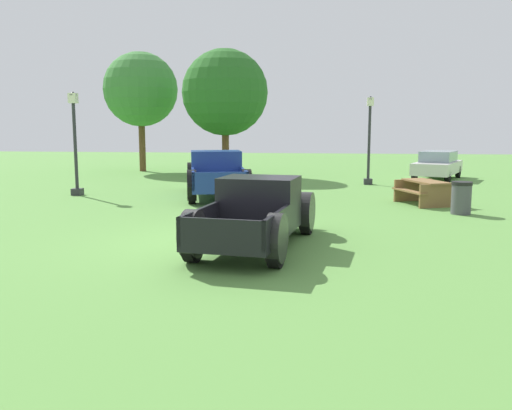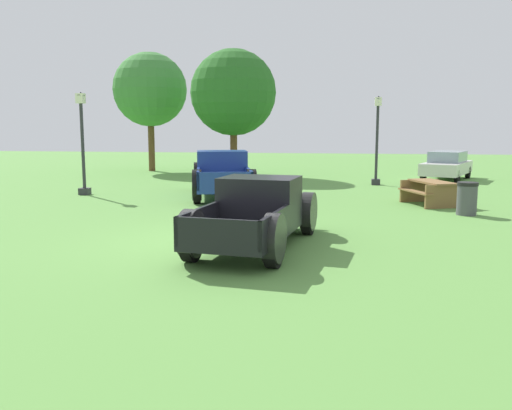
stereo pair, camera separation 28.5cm
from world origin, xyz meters
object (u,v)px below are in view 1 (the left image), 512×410
at_px(picnic_table, 426,189).
at_px(oak_tree_east, 225,93).
at_px(pickup_truck_behind_left, 216,174).
at_px(trash_can, 461,198).
at_px(lamp_post_far, 75,141).
at_px(oak_tree_west, 141,90).
at_px(pickup_truck_foreground, 260,212).
at_px(lamp_post_near, 369,138).
at_px(sedan_distant_a, 438,165).

xyz_separation_m(picnic_table, oak_tree_east, (-8.35, 9.37, 3.72)).
height_order(pickup_truck_behind_left, trash_can, pickup_truck_behind_left).
distance_m(lamp_post_far, oak_tree_west, 11.14).
distance_m(oak_tree_east, oak_tree_west, 5.66).
height_order(oak_tree_east, oak_tree_west, oak_tree_west).
distance_m(pickup_truck_foreground, lamp_post_near, 13.12).
bearing_deg(lamp_post_far, pickup_truck_behind_left, 7.18).
xyz_separation_m(pickup_truck_behind_left, sedan_distant_a, (9.39, 7.21, -0.07)).
bearing_deg(picnic_table, lamp_post_near, 103.07).
relative_size(pickup_truck_behind_left, oak_tree_west, 0.86).
xyz_separation_m(lamp_post_near, lamp_post_far, (-11.02, -5.13, -0.02)).
xyz_separation_m(pickup_truck_foreground, lamp_post_near, (3.32, 12.63, 1.31)).
distance_m(picnic_table, oak_tree_west, 18.29).
distance_m(lamp_post_far, picnic_table, 12.53).
distance_m(picnic_table, oak_tree_east, 13.09).
bearing_deg(oak_tree_west, sedan_distant_a, -10.60).
bearing_deg(lamp_post_near, oak_tree_east, 153.99).
relative_size(pickup_truck_foreground, sedan_distant_a, 1.14).
relative_size(pickup_truck_foreground, trash_can, 5.25).
distance_m(trash_can, oak_tree_west, 20.05).
height_order(pickup_truck_foreground, lamp_post_near, lamp_post_near).
height_order(picnic_table, trash_can, trash_can).
height_order(lamp_post_far, oak_tree_east, oak_tree_east).
bearing_deg(oak_tree_west, trash_can, -43.73).
xyz_separation_m(lamp_post_far, oak_tree_west, (-1.13, 10.78, 2.56)).
bearing_deg(oak_tree_east, pickup_truck_behind_left, -82.36).
relative_size(sedan_distant_a, picnic_table, 1.98).
relative_size(pickup_truck_foreground, oak_tree_west, 0.75).
relative_size(oak_tree_east, oak_tree_west, 0.97).
bearing_deg(lamp_post_near, pickup_truck_behind_left, -142.76).
bearing_deg(lamp_post_near, pickup_truck_foreground, -104.71).
relative_size(pickup_truck_behind_left, lamp_post_far, 1.50).
bearing_deg(pickup_truck_behind_left, lamp_post_near, 37.24).
height_order(sedan_distant_a, lamp_post_far, lamp_post_far).
distance_m(pickup_truck_behind_left, oak_tree_east, 8.67).
bearing_deg(oak_tree_east, picnic_table, -48.29).
bearing_deg(oak_tree_east, sedan_distant_a, -3.69).
bearing_deg(lamp_post_far, trash_can, -12.06).
bearing_deg(oak_tree_east, pickup_truck_foreground, -77.18).
bearing_deg(pickup_truck_behind_left, oak_tree_west, 121.63).
xyz_separation_m(pickup_truck_behind_left, trash_can, (7.94, -3.43, -0.31)).
bearing_deg(pickup_truck_behind_left, trash_can, -23.38).
distance_m(lamp_post_near, oak_tree_east, 8.06).
bearing_deg(picnic_table, trash_can, -71.50).
bearing_deg(lamp_post_far, pickup_truck_foreground, -44.19).
bearing_deg(sedan_distant_a, oak_tree_west, 169.40).
distance_m(pickup_truck_behind_left, oak_tree_west, 12.49).
bearing_deg(picnic_table, oak_tree_west, 139.36).
relative_size(trash_can, oak_tree_west, 0.14).
relative_size(lamp_post_near, oak_tree_west, 0.58).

